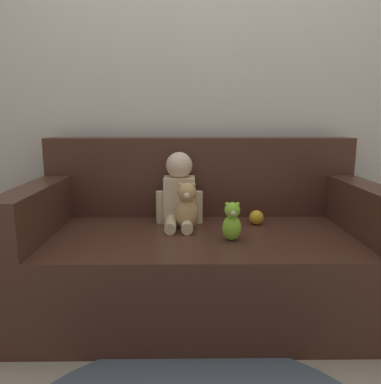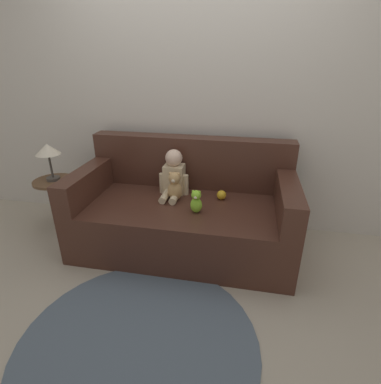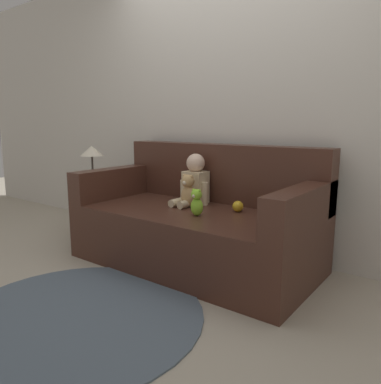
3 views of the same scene
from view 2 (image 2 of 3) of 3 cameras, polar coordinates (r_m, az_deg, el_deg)
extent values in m
plane|color=#B7AD99|center=(2.83, -1.34, -10.17)|extent=(12.00, 12.00, 0.00)
cube|color=silver|center=(2.89, 0.90, 18.37)|extent=(8.00, 0.05, 2.60)
cube|color=#47281E|center=(2.71, -1.39, -6.24)|extent=(1.88, 0.94, 0.45)
cube|color=#47281E|center=(2.85, 0.19, 5.74)|extent=(1.88, 0.18, 0.48)
cube|color=#47281E|center=(2.84, -18.60, 1.98)|extent=(0.16, 0.94, 0.26)
cube|color=#47281E|center=(2.51, 18.00, -0.90)|extent=(0.16, 0.94, 0.26)
cube|color=beige|center=(2.74, -3.10, 2.49)|extent=(0.18, 0.15, 0.27)
sphere|color=beige|center=(2.67, -3.20, 6.51)|extent=(0.15, 0.15, 0.15)
cylinder|color=beige|center=(2.64, -4.90, -0.86)|extent=(0.06, 0.19, 0.06)
cylinder|color=beige|center=(2.62, -3.02, -1.02)|extent=(0.06, 0.19, 0.06)
cylinder|color=beige|center=(2.76, -5.37, 1.71)|extent=(0.06, 0.06, 0.19)
cylinder|color=beige|center=(2.71, -0.99, 1.37)|extent=(0.06, 0.06, 0.19)
ellipsoid|color=tan|center=(2.61, -2.96, 0.24)|extent=(0.13, 0.10, 0.17)
sphere|color=tan|center=(2.56, -3.06, 2.66)|extent=(0.10, 0.10, 0.10)
sphere|color=tan|center=(2.55, -3.82, 3.53)|extent=(0.03, 0.03, 0.03)
sphere|color=tan|center=(2.54, -2.34, 3.43)|extent=(0.03, 0.03, 0.03)
sphere|color=beige|center=(2.52, -3.29, 2.16)|extent=(0.04, 0.04, 0.04)
ellipsoid|color=#8CD133|center=(2.41, 1.10, -2.51)|extent=(0.09, 0.08, 0.13)
sphere|color=#8CD133|center=(2.36, 1.09, -0.59)|extent=(0.08, 0.08, 0.08)
sphere|color=#8CD133|center=(2.35, 0.49, 0.11)|extent=(0.02, 0.02, 0.02)
sphere|color=#8CD133|center=(2.35, 1.70, 0.01)|extent=(0.02, 0.02, 0.02)
sphere|color=beige|center=(2.34, 0.95, -1.04)|extent=(0.03, 0.03, 0.03)
sphere|color=gold|center=(2.65, 5.92, -0.57)|extent=(0.08, 0.08, 0.08)
cylinder|color=slate|center=(2.07, -9.96, -26.59)|extent=(1.48, 1.48, 0.01)
cylinder|color=brown|center=(3.11, -24.59, 1.88)|extent=(0.38, 0.38, 0.02)
cylinder|color=brown|center=(3.21, -23.76, -2.58)|extent=(0.04, 0.04, 0.52)
cylinder|color=#4C4742|center=(3.10, -24.68, 2.34)|extent=(0.12, 0.12, 0.03)
cylinder|color=#4C4742|center=(3.06, -25.08, 4.53)|extent=(0.02, 0.02, 0.22)
cone|color=beige|center=(3.02, -25.62, 7.36)|extent=(0.22, 0.22, 0.10)
camera|label=1|loc=(0.88, -39.76, -21.71)|focal=35.00mm
camera|label=3|loc=(1.27, 90.25, -25.47)|focal=35.00mm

